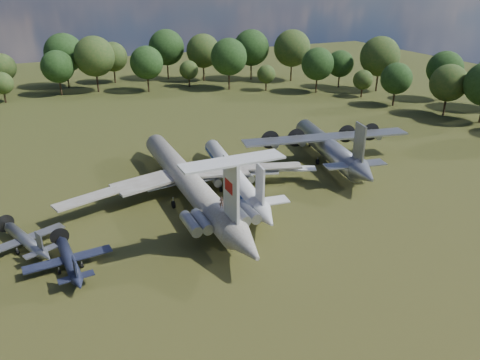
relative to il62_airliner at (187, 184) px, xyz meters
name	(u,v)px	position (x,y,z in m)	size (l,w,h in m)	color
ground	(165,215)	(-4.83, -3.61, -2.55)	(300.00, 300.00, 0.00)	#263D14
il62_airliner	(187,184)	(0.00, 0.00, 0.00)	(40.01, 52.01, 5.10)	silver
tu104_jet	(233,177)	(8.17, 0.91, -0.60)	(29.20, 38.93, 3.89)	silver
an12_transport	(328,150)	(29.38, 4.40, -0.18)	(32.22, 36.01, 4.74)	#A1A3A8
small_prop_west	(69,262)	(-19.27, -12.44, -1.52)	(10.34, 14.10, 2.07)	black
small_prop_northwest	(26,242)	(-23.85, -5.32, -1.49)	(10.60, 14.46, 2.12)	#9B9DA2
person_on_il62	(221,202)	(-0.13, -14.28, 3.36)	(0.59, 0.39, 1.62)	#98674D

